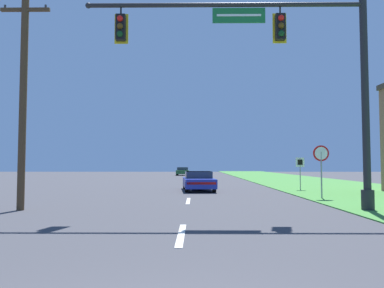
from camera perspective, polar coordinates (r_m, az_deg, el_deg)
name	(u,v)px	position (r m, az deg, el deg)	size (l,w,h in m)	color
grass_verge_right	(313,183)	(34.34, 17.89, -5.67)	(10.00, 110.00, 0.04)	#428438
road_center_line	(191,189)	(24.82, -0.19, -6.88)	(0.16, 34.80, 0.01)	silver
signal_mast	(296,68)	(14.21, 15.52, 11.05)	(10.31, 0.47, 8.27)	#232326
car_ahead	(198,181)	(23.58, 0.99, -5.63)	(2.13, 4.71, 1.19)	black
far_car	(183,171)	(56.12, -1.44, -4.17)	(1.82, 4.24, 1.19)	black
stop_sign	(321,160)	(18.90, 19.08, -2.26)	(0.76, 0.07, 2.50)	gray
route_sign_post	(300,166)	(24.75, 16.14, -3.25)	(0.55, 0.06, 2.03)	gray
utility_pole_near	(23,92)	(15.00, -24.32, 7.23)	(1.80, 0.26, 8.21)	#4C3823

